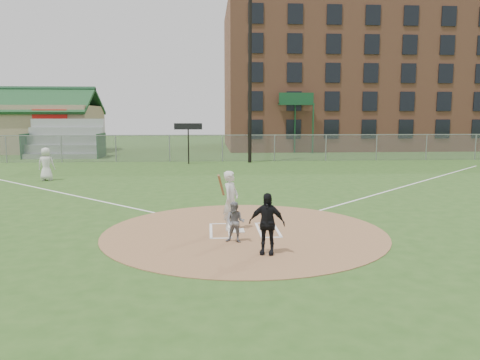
{
  "coord_description": "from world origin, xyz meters",
  "views": [
    {
      "loc": [
        -1.04,
        -13.59,
        3.45
      ],
      "look_at": [
        0.0,
        2.0,
        1.3
      ],
      "focal_mm": 35.0,
      "sensor_mm": 36.0,
      "label": 1
    }
  ],
  "objects": [
    {
      "name": "bleachers",
      "position": [
        -13.0,
        26.2,
        1.59
      ],
      "size": [
        6.08,
        3.2,
        3.2
      ],
      "color": "#B7BABF",
      "rests_on": "ground"
    },
    {
      "name": "ondeck_player",
      "position": [
        -9.75,
        11.96,
        0.88
      ],
      "size": [
        0.87,
        0.58,
        1.77
      ],
      "primitive_type": "imported",
      "rotation": [
        0.0,
        0.0,
        3.12
      ],
      "color": "silver",
      "rests_on": "ground"
    },
    {
      "name": "foul_line_first",
      "position": [
        9.0,
        9.0,
        0.01
      ],
      "size": [
        17.04,
        17.04,
        0.01
      ],
      "primitive_type": "cube",
      "rotation": [
        0.0,
        0.0,
        -0.79
      ],
      "color": "white",
      "rests_on": "ground"
    },
    {
      "name": "ground",
      "position": [
        0.0,
        0.0,
        0.0
      ],
      "size": [
        140.0,
        140.0,
        0.0
      ],
      "primitive_type": "plane",
      "color": "#2C501B",
      "rests_on": "ground"
    },
    {
      "name": "batter_at_plate",
      "position": [
        -0.4,
        0.25,
        0.92
      ],
      "size": [
        0.76,
        1.09,
        1.8
      ],
      "color": "silver",
      "rests_on": "dirt_circle"
    },
    {
      "name": "scoreboard_sign",
      "position": [
        -2.5,
        20.2,
        2.39
      ],
      "size": [
        2.0,
        0.1,
        2.93
      ],
      "color": "black",
      "rests_on": "ground"
    },
    {
      "name": "catcher",
      "position": [
        -0.34,
        -1.16,
        0.58
      ],
      "size": [
        0.64,
        0.57,
        1.12
      ],
      "primitive_type": "imported",
      "rotation": [
        0.0,
        0.0,
        -0.3
      ],
      "color": "slate",
      "rests_on": "dirt_circle"
    },
    {
      "name": "home_plate",
      "position": [
        -0.24,
        0.06,
        0.04
      ],
      "size": [
        0.48,
        0.48,
        0.03
      ],
      "primitive_type": "cube",
      "rotation": [
        0.0,
        0.0,
        0.01
      ],
      "color": "silver",
      "rests_on": "dirt_circle"
    },
    {
      "name": "light_pole",
      "position": [
        2.0,
        21.0,
        6.61
      ],
      "size": [
        1.2,
        0.3,
        12.22
      ],
      "color": "black",
      "rests_on": "ground"
    },
    {
      "name": "batters_boxes",
      "position": [
        0.0,
        0.15,
        0.03
      ],
      "size": [
        2.08,
        1.88,
        0.01
      ],
      "color": "white",
      "rests_on": "dirt_circle"
    },
    {
      "name": "outfield_fence",
      "position": [
        0.0,
        22.0,
        1.02
      ],
      "size": [
        56.08,
        0.08,
        2.03
      ],
      "color": "slate",
      "rests_on": "ground"
    },
    {
      "name": "umpire",
      "position": [
        0.38,
        -2.3,
        0.79
      ],
      "size": [
        0.97,
        0.6,
        1.55
      ],
      "primitive_type": "imported",
      "rotation": [
        0.0,
        0.0,
        -0.27
      ],
      "color": "black",
      "rests_on": "dirt_circle"
    },
    {
      "name": "clubhouse",
      "position": [
        -18.0,
        32.99,
        2.39
      ],
      "size": [
        12.2,
        8.71,
        6.23
      ],
      "color": "tan",
      "rests_on": "ground"
    },
    {
      "name": "dirt_circle",
      "position": [
        0.0,
        0.0,
        0.01
      ],
      "size": [
        8.4,
        8.4,
        0.02
      ],
      "primitive_type": "cylinder",
      "color": "#9C6F4A",
      "rests_on": "ground"
    },
    {
      "name": "brick_warehouse",
      "position": [
        16.0,
        37.96,
        7.5
      ],
      "size": [
        30.0,
        17.17,
        15.0
      ],
      "color": "#9F5E44",
      "rests_on": "ground"
    },
    {
      "name": "foul_line_third",
      "position": [
        -9.0,
        9.0,
        0.01
      ],
      "size": [
        17.04,
        17.04,
        0.01
      ],
      "primitive_type": "cube",
      "rotation": [
        0.0,
        0.0,
        0.79
      ],
      "color": "white",
      "rests_on": "ground"
    }
  ]
}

